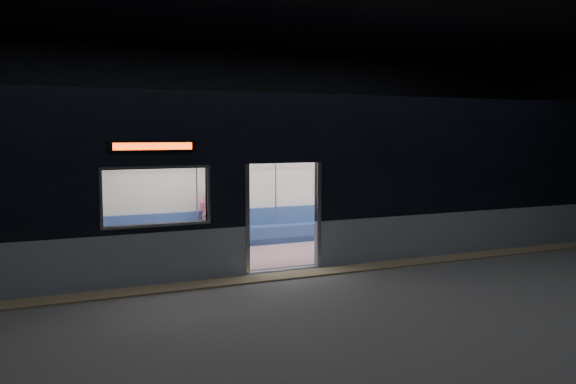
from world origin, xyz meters
TOP-DOWN VIEW (x-y plane):
  - station_floor at (0.00, 0.00)m, footprint 24.00×14.00m
  - station_envelope at (0.00, 0.00)m, footprint 24.00×14.00m
  - tactile_strip at (0.00, 0.55)m, footprint 22.80×0.50m
  - metro_car at (-0.00, 2.54)m, footprint 18.00×3.04m
  - passenger at (-0.63, 3.55)m, footprint 0.40×0.70m
  - handbag at (-0.66, 3.32)m, footprint 0.37×0.34m
  - transit_map at (2.59, 3.85)m, footprint 0.91×0.03m

SIDE VIEW (x-z plane):
  - station_floor at x=0.00m, z-range -0.01..0.00m
  - tactile_strip at x=0.00m, z-range 0.00..0.03m
  - handbag at x=-0.66m, z-range 0.61..0.76m
  - passenger at x=-0.63m, z-range 0.11..1.50m
  - transit_map at x=2.59m, z-range 1.15..1.74m
  - metro_car at x=0.00m, z-range 0.17..3.52m
  - station_envelope at x=0.00m, z-range 1.16..6.16m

